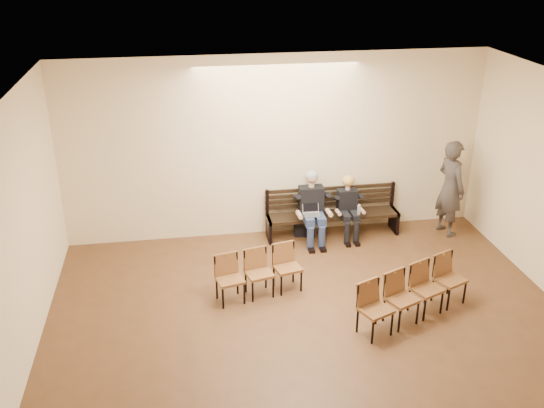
{
  "coord_description": "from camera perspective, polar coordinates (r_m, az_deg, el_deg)",
  "views": [
    {
      "loc": [
        -1.83,
        -5.68,
        5.4
      ],
      "look_at": [
        -0.24,
        4.05,
        1.01
      ],
      "focal_mm": 40.0,
      "sensor_mm": 36.0,
      "label": 1
    }
  ],
  "objects": [
    {
      "name": "ground",
      "position": [
        8.05,
        6.67,
        -18.36
      ],
      "size": [
        10.0,
        10.0,
        0.0
      ],
      "primitive_type": "plane",
      "color": "brown",
      "rests_on": "ground"
    },
    {
      "name": "room_walls",
      "position": [
        7.31,
        5.97,
        0.78
      ],
      "size": [
        8.02,
        10.01,
        3.51
      ],
      "color": "beige",
      "rests_on": "ground"
    },
    {
      "name": "bench",
      "position": [
        11.91,
        5.7,
        -1.9
      ],
      "size": [
        2.6,
        0.9,
        0.45
      ],
      "primitive_type": "cube",
      "color": "black",
      "rests_on": "ground"
    },
    {
      "name": "seated_man",
      "position": [
        11.51,
        3.79,
        -0.25
      ],
      "size": [
        0.57,
        0.79,
        1.38
      ],
      "primitive_type": null,
      "color": "black",
      "rests_on": "ground"
    },
    {
      "name": "seated_woman",
      "position": [
        11.74,
        7.18,
        -0.64
      ],
      "size": [
        0.47,
        0.65,
        1.09
      ],
      "primitive_type": null,
      "color": "black",
      "rests_on": "ground"
    },
    {
      "name": "laptop",
      "position": [
        11.39,
        3.77,
        -1.19
      ],
      "size": [
        0.36,
        0.31,
        0.23
      ],
      "primitive_type": "cube",
      "rotation": [
        0.0,
        0.0,
        0.2
      ],
      "color": "silver",
      "rests_on": "bench"
    },
    {
      "name": "water_bottle",
      "position": [
        11.57,
        8.15,
        -1.03
      ],
      "size": [
        0.07,
        0.07,
        0.21
      ],
      "primitive_type": "cylinder",
      "rotation": [
        0.0,
        0.0,
        -0.14
      ],
      "color": "silver",
      "rests_on": "bench"
    },
    {
      "name": "bag",
      "position": [
        11.91,
        3.06,
        -2.2
      ],
      "size": [
        0.45,
        0.35,
        0.3
      ],
      "primitive_type": "cube",
      "rotation": [
        0.0,
        0.0,
        -0.17
      ],
      "color": "black",
      "rests_on": "ground"
    },
    {
      "name": "passerby",
      "position": [
        12.09,
        16.53,
        2.08
      ],
      "size": [
        0.71,
        0.9,
        2.19
      ],
      "primitive_type": "imported",
      "rotation": [
        0.0,
        0.0,
        1.82
      ],
      "color": "#3B3530",
      "rests_on": "ground"
    },
    {
      "name": "chair_row_front",
      "position": [
        9.85,
        -1.2,
        -6.59
      ],
      "size": [
        1.47,
        0.73,
        0.78
      ],
      "primitive_type": "cube",
      "rotation": [
        0.0,
        0.0,
        0.23
      ],
      "color": "brown",
      "rests_on": "ground"
    },
    {
      "name": "chair_row_back",
      "position": [
        9.54,
        13.25,
        -8.27
      ],
      "size": [
        2.0,
        1.21,
        0.82
      ],
      "primitive_type": "cube",
      "rotation": [
        0.0,
        0.0,
        0.41
      ],
      "color": "brown",
      "rests_on": "ground"
    }
  ]
}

